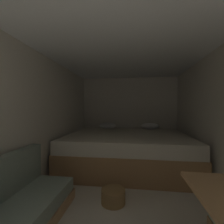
# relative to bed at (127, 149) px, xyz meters

# --- Properties ---
(ground_plane) EXTENTS (6.71, 6.71, 0.00)m
(ground_plane) POSITION_rel_bed_xyz_m (0.00, -1.30, -0.36)
(ground_plane) COLOR beige
(wall_back) EXTENTS (2.76, 0.05, 2.13)m
(wall_back) POSITION_rel_bed_xyz_m (0.00, 1.08, 0.71)
(wall_back) COLOR beige
(wall_back) RESTS_ON ground
(wall_left) EXTENTS (0.05, 4.71, 2.13)m
(wall_left) POSITION_rel_bed_xyz_m (-1.35, -1.30, 0.71)
(wall_left) COLOR beige
(wall_left) RESTS_ON ground
(ceiling_slab) EXTENTS (2.76, 4.71, 0.05)m
(ceiling_slab) POSITION_rel_bed_xyz_m (0.00, -1.30, 1.80)
(ceiling_slab) COLOR white
(ceiling_slab) RESTS_ON wall_left
(bed) EXTENTS (2.54, 2.03, 0.87)m
(bed) POSITION_rel_bed_xyz_m (0.00, 0.00, 0.00)
(bed) COLOR #9E7247
(bed) RESTS_ON ground
(wicker_basket) EXTENTS (0.32, 0.32, 0.18)m
(wicker_basket) POSITION_rel_bed_xyz_m (-0.13, -1.43, -0.26)
(wicker_basket) COLOR olive
(wicker_basket) RESTS_ON ground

